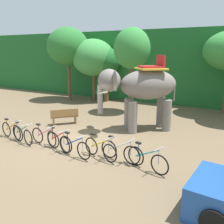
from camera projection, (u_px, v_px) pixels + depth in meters
ground_plane at (78, 141)px, 10.99m from camera, size 80.00×80.00×0.00m
foliage_hedge at (164, 65)px, 21.03m from camera, size 36.00×6.00×5.54m
tree_left at (68, 47)px, 19.28m from camera, size 3.29×3.29×5.80m
tree_far_right at (93, 58)px, 19.17m from camera, size 3.35×3.35×4.90m
tree_far_left at (106, 62)px, 19.00m from camera, size 2.23×2.23×4.26m
tree_center at (132, 49)px, 15.20m from camera, size 2.31×2.31×5.41m
elephant at (142, 88)px, 12.08m from camera, size 3.82×3.52×3.78m
bike_orange at (12, 131)px, 11.25m from camera, size 1.70×0.52×0.92m
bike_green at (22, 134)px, 10.79m from camera, size 1.67×0.59×0.92m
bike_pink at (45, 137)px, 10.45m from camera, size 1.71×0.52×0.92m
bike_red at (58, 141)px, 9.99m from camera, size 1.64×0.67×0.92m
bike_blue at (74, 147)px, 9.37m from camera, size 1.69×0.53×0.92m
bike_yellow at (100, 149)px, 9.18m from camera, size 1.67×0.61×0.92m
bike_white at (120, 151)px, 8.95m from camera, size 1.71×0.52×0.92m
bike_teal at (147, 159)px, 8.29m from camera, size 1.66×0.64×0.92m
wooden_bench at (64, 116)px, 13.41m from camera, size 1.34×1.36×0.89m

